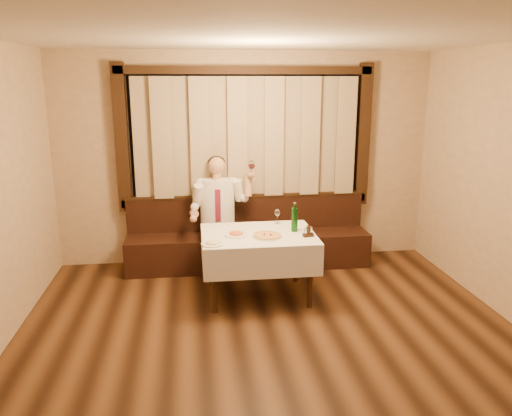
{
  "coord_description": "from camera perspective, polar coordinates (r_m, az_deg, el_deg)",
  "views": [
    {
      "loc": [
        -0.71,
        -3.61,
        2.43
      ],
      "look_at": [
        0.0,
        1.9,
        1.0
      ],
      "focal_mm": 35.0,
      "sensor_mm": 36.0,
      "label": 1
    }
  ],
  "objects": [
    {
      "name": "dining_table",
      "position": [
        5.64,
        0.26,
        -3.94
      ],
      "size": [
        1.27,
        0.97,
        0.76
      ],
      "color": "black",
      "rests_on": "ground"
    },
    {
      "name": "table_wine_glass",
      "position": [
        5.95,
        2.45,
        -0.61
      ],
      "size": [
        0.07,
        0.07,
        0.18
      ],
      "rotation": [
        0.0,
        0.0,
        0.02
      ],
      "color": "white",
      "rests_on": "dining_table"
    },
    {
      "name": "pizza",
      "position": [
        5.49,
        1.28,
        -3.17
      ],
      "size": [
        0.33,
        0.33,
        0.03
      ],
      "rotation": [
        0.0,
        0.0,
        -0.01
      ],
      "color": "white",
      "rests_on": "dining_table"
    },
    {
      "name": "green_bottle",
      "position": [
        5.67,
        4.43,
        -1.28
      ],
      "size": [
        0.07,
        0.07,
        0.34
      ],
      "rotation": [
        0.0,
        0.0,
        -0.36
      ],
      "color": "#125414",
      "rests_on": "dining_table"
    },
    {
      "name": "pasta_cream",
      "position": [
        5.25,
        -5.02,
        -3.85
      ],
      "size": [
        0.24,
        0.24,
        0.08
      ],
      "rotation": [
        0.0,
        0.0,
        -0.39
      ],
      "color": "white",
      "rests_on": "dining_table"
    },
    {
      "name": "seated_man",
      "position": [
        6.44,
        -4.33,
        0.25
      ],
      "size": [
        0.84,
        0.62,
        1.49
      ],
      "color": "black",
      "rests_on": "ground"
    },
    {
      "name": "pasta_red",
      "position": [
        5.53,
        -2.29,
        -2.79
      ],
      "size": [
        0.26,
        0.26,
        0.09
      ],
      "rotation": [
        0.0,
        0.0,
        0.33
      ],
      "color": "white",
      "rests_on": "dining_table"
    },
    {
      "name": "cruet_caddy",
      "position": [
        5.52,
        5.99,
        -2.83
      ],
      "size": [
        0.12,
        0.08,
        0.12
      ],
      "rotation": [
        0.0,
        0.0,
        0.22
      ],
      "color": "black",
      "rests_on": "dining_table"
    },
    {
      "name": "room",
      "position": [
        4.73,
        1.43,
        3.08
      ],
      "size": [
        5.01,
        6.01,
        2.81
      ],
      "color": "black",
      "rests_on": "ground"
    },
    {
      "name": "banquette",
      "position": [
        6.72,
        -0.9,
        -3.96
      ],
      "size": [
        3.2,
        0.61,
        0.94
      ],
      "color": "black",
      "rests_on": "ground"
    }
  ]
}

